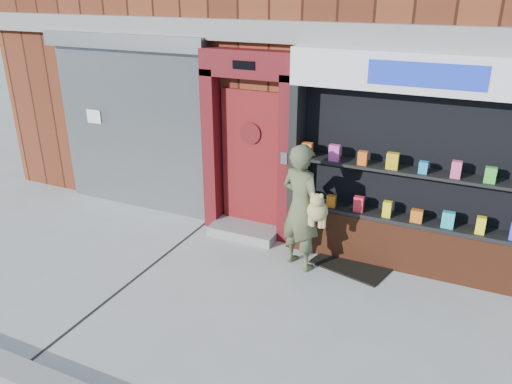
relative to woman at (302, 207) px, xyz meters
The scene contains 6 objects.
ground 1.55m from the woman, 108.07° to the right, with size 80.00×80.00×0.00m, color #9E9E99.
shutter_bay 3.56m from the woman, 167.67° to the left, with size 3.10×0.30×3.04m.
red_door_bay 1.43m from the woman, 149.36° to the left, with size 1.52×0.58×2.90m.
pharmacy_bay 1.56m from the woman, 24.75° to the left, with size 3.50×0.41×3.00m.
woman is the anchor object (origin of this frame).
doormat 1.19m from the woman, 26.93° to the left, with size 1.05×0.74×0.03m, color black.
Camera 1 is at (2.45, -4.76, 3.75)m, focal length 35.00 mm.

